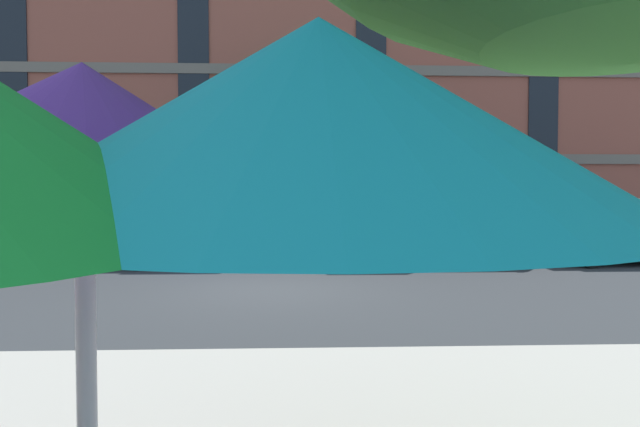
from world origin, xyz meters
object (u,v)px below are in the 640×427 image
sedan_gray (621,229)px  street_tree_middle (302,124)px  sedan_blue (201,230)px  patio_umbrella (83,150)px  pickup_black (419,227)px

sedan_gray → street_tree_middle: 9.76m
sedan_blue → patio_umbrella: 12.89m
pickup_black → patio_umbrella: 13.32m
sedan_blue → street_tree_middle: (2.71, 3.06, 3.20)m
sedan_blue → patio_umbrella: patio_umbrella is taller
sedan_blue → patio_umbrella: size_ratio=1.42×
sedan_blue → pickup_black: size_ratio=0.86×
sedan_gray → patio_umbrella: (-9.47, -12.70, 1.07)m
patio_umbrella → street_tree_middle: bearing=87.2°
pickup_black → patio_umbrella: patio_umbrella is taller
sedan_blue → patio_umbrella: bearing=-81.3°
sedan_blue → sedan_gray: same height
sedan_gray → street_tree_middle: bearing=160.6°
pickup_black → sedan_gray: size_ratio=1.16×
pickup_black → patio_umbrella: size_ratio=1.65×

